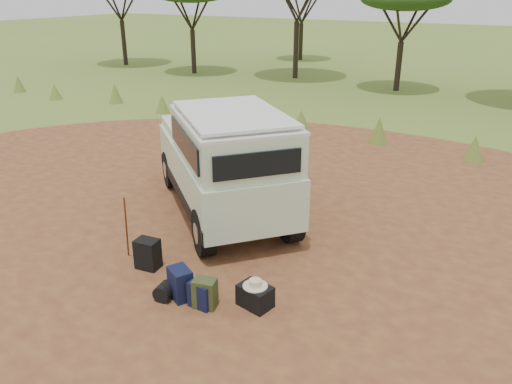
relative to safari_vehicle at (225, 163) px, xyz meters
The scene contains 12 objects.
ground 2.48m from the safari_vehicle, 51.30° to the right, with size 140.00×140.00×0.00m, color olive.
dirt_clearing 2.47m from the safari_vehicle, 51.30° to the right, with size 23.00×23.00×0.01m, color brown.
grass_fringe 7.18m from the safari_vehicle, 78.16° to the left, with size 36.60×1.60×0.90m.
safari_vehicle is the anchor object (origin of this frame).
walking_staff 2.79m from the safari_vehicle, 98.51° to the right, with size 0.03×0.03×1.40m, color brown.
backpack_black 2.90m from the safari_vehicle, 87.87° to the right, with size 0.42×0.31×0.57m, color black.
backpack_navy 3.56m from the safari_vehicle, 69.22° to the right, with size 0.42×0.30×0.55m, color #121338.
backpack_olive 3.77m from the safari_vehicle, 61.90° to the right, with size 0.36×0.26×0.51m, color #39421E.
duffel_navy 3.76m from the safari_vehicle, 62.69° to the right, with size 0.40×0.30×0.44m, color #121338.
hard_case 3.83m from the safari_vehicle, 49.26° to the right, with size 0.53×0.38×0.38m, color black.
stuff_sack 3.69m from the safari_vehicle, 73.40° to the right, with size 0.29×0.29×0.29m, color black.
safari_hat 3.77m from the safari_vehicle, 49.26° to the right, with size 0.40×0.40×0.12m.
Camera 1 is at (4.48, -6.99, 4.82)m, focal length 35.00 mm.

